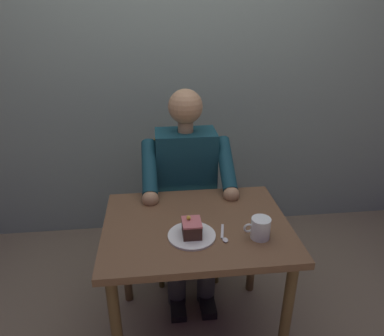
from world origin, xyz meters
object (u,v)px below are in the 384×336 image
(dessert_spoon, at_px, (224,236))
(chair, at_px, (185,200))
(coffee_cup, at_px, (260,228))
(cake_slice, at_px, (192,228))
(seated_person, at_px, (187,191))
(dining_table, at_px, (196,241))

(dessert_spoon, bearing_deg, chair, -81.52)
(chair, height_order, coffee_cup, chair)
(cake_slice, xyz_separation_m, dessert_spoon, (-0.15, 0.02, -0.04))
(seated_person, relative_size, coffee_cup, 10.21)
(seated_person, relative_size, dessert_spoon, 8.80)
(cake_slice, bearing_deg, dining_table, -108.54)
(cake_slice, bearing_deg, coffee_cup, 172.40)
(cake_slice, bearing_deg, dessert_spoon, 172.89)
(seated_person, bearing_deg, coffee_cup, 114.41)
(dining_table, relative_size, cake_slice, 8.68)
(dining_table, bearing_deg, cake_slice, 71.46)
(dining_table, distance_m, chair, 0.63)
(dining_table, xyz_separation_m, coffee_cup, (-0.27, 0.14, 0.15))
(chair, height_order, seated_person, seated_person)
(cake_slice, distance_m, coffee_cup, 0.31)
(seated_person, bearing_deg, dessert_spoon, 100.96)
(dining_table, relative_size, seated_person, 0.71)
(dining_table, bearing_deg, chair, -90.00)
(chair, relative_size, coffee_cup, 7.28)
(coffee_cup, bearing_deg, dining_table, -27.97)
(cake_slice, xyz_separation_m, coffee_cup, (-0.31, 0.04, 0.00))
(seated_person, distance_m, dessert_spoon, 0.59)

